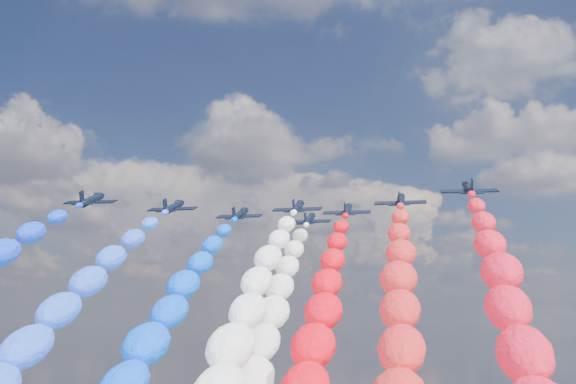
# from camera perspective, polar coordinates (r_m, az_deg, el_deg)

# --- Properties ---
(jet_0) EXTENTS (9.09, 12.18, 6.34)m
(jet_0) POSITION_cam_1_polar(r_m,az_deg,el_deg) (131.08, -14.77, -0.59)
(jet_0) COLOR black
(jet_1) EXTENTS (9.23, 12.28, 6.34)m
(jet_1) POSITION_cam_1_polar(r_m,az_deg,el_deg) (136.15, -8.74, -1.14)
(jet_1) COLOR black
(jet_2) EXTENTS (9.41, 12.41, 6.34)m
(jet_2) POSITION_cam_1_polar(r_m,az_deg,el_deg) (144.05, -3.69, -1.71)
(jet_2) COLOR black
(jet_3) EXTENTS (8.98, 12.10, 6.34)m
(jet_3) POSITION_cam_1_polar(r_m,az_deg,el_deg) (134.88, 0.73, -1.17)
(jet_3) COLOR black
(jet_4) EXTENTS (9.34, 12.36, 6.34)m
(jet_4) POSITION_cam_1_polar(r_m,az_deg,el_deg) (151.26, 1.63, -2.12)
(jet_4) COLOR black
(jet_5) EXTENTS (8.95, 12.08, 6.34)m
(jet_5) POSITION_cam_1_polar(r_m,az_deg,el_deg) (139.08, 4.54, -1.41)
(jet_5) COLOR black
(jet_6) EXTENTS (9.23, 12.28, 6.34)m
(jet_6) POSITION_cam_1_polar(r_m,az_deg,el_deg) (128.85, 8.58, -0.65)
(jet_6) COLOR black
(jet_7) EXTENTS (9.16, 12.23, 6.34)m
(jet_7) POSITION_cam_1_polar(r_m,az_deg,el_deg) (119.42, 13.64, 0.25)
(jet_7) COLOR black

